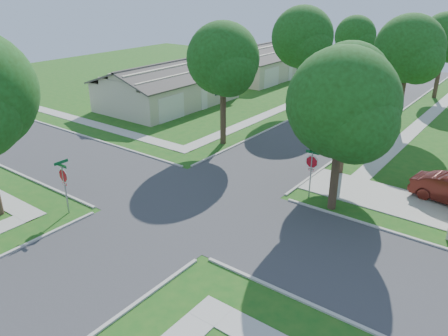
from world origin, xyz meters
name	(u,v)px	position (x,y,z in m)	size (l,w,h in m)	color
ground	(193,204)	(0.00, 0.00, 0.00)	(100.00, 100.00, 0.00)	#1A5416
road_ns	(193,204)	(0.00, 0.00, 0.00)	(7.00, 100.00, 0.02)	#333335
sidewalk_ne	(429,116)	(6.10, 26.00, 0.02)	(1.20, 40.00, 0.04)	#9E9B91
sidewalk_nw	(308,97)	(-6.10, 26.00, 0.02)	(1.20, 40.00, 0.04)	#9E9B91
driveway	(379,196)	(7.90, 7.10, 0.03)	(8.80, 3.60, 0.05)	#9E9B91
stop_sign_sw	(64,178)	(-4.70, -4.70, 2.03)	(1.05, 0.80, 2.98)	gray
stop_sign_ne	(312,164)	(4.70, 4.70, 2.03)	(1.05, 0.80, 2.98)	gray
tree_e_near	(350,86)	(4.75, 9.01, 5.64)	(4.97, 4.80, 8.28)	#38281C
tree_e_mid	(409,52)	(4.76, 21.01, 6.25)	(5.59, 5.40, 9.21)	#38281C
tree_e_far	(446,40)	(4.75, 34.01, 5.98)	(5.17, 5.00, 8.72)	#38281C
tree_w_near	(224,62)	(-4.64, 9.01, 6.12)	(5.38, 5.20, 8.97)	#38281C
tree_w_mid	(303,40)	(-4.64, 21.01, 6.49)	(5.80, 5.60, 9.56)	#38281C
tree_w_far	(355,38)	(-4.65, 34.01, 5.51)	(4.76, 4.60, 8.04)	#38281C
tree_ne_corner	(343,108)	(6.36, 4.21, 5.59)	(5.80, 5.60, 8.66)	#38281C
house_nw_near	(169,89)	(-15.99, 15.00, 1.52)	(8.42, 13.60, 4.23)	beige
house_nw_far	(260,65)	(-15.99, 32.00, 1.52)	(8.42, 13.60, 4.23)	beige
car_curb_east	(379,100)	(1.20, 26.69, 0.64)	(1.52, 3.78, 1.29)	black
car_curb_west	(363,81)	(-3.20, 34.19, 0.75)	(2.10, 5.16, 1.50)	black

